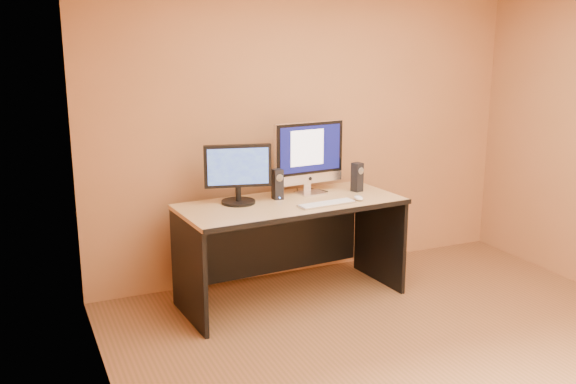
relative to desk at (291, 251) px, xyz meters
name	(u,v)px	position (x,y,z in m)	size (l,w,h in m)	color
floor	(442,368)	(0.43, -1.42, -0.41)	(4.00, 4.00, 0.00)	brown
walls	(454,172)	(0.43, -1.42, 0.89)	(4.00, 4.00, 2.60)	#A36A41
desk	(291,251)	(0.00, 0.00, 0.00)	(1.77, 0.77, 0.82)	tan
imac	(311,157)	(0.26, 0.19, 0.71)	(0.63, 0.23, 0.61)	silver
second_monitor	(238,174)	(-0.40, 0.13, 0.64)	(0.53, 0.27, 0.46)	black
speaker_left	(278,184)	(-0.06, 0.13, 0.53)	(0.08, 0.08, 0.24)	black
speaker_right	(357,177)	(0.65, 0.10, 0.53)	(0.08, 0.08, 0.24)	black
keyboard	(327,204)	(0.21, -0.20, 0.42)	(0.48, 0.13, 0.02)	#B7B8BC
mouse	(359,198)	(0.51, -0.17, 0.43)	(0.06, 0.11, 0.04)	silver
cable_a	(316,189)	(0.36, 0.28, 0.41)	(0.01, 0.01, 0.24)	black
cable_b	(298,190)	(0.20, 0.31, 0.41)	(0.01, 0.01, 0.20)	black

